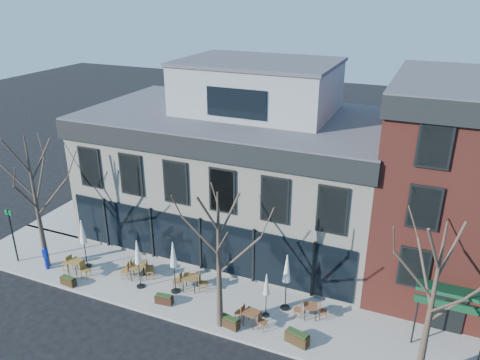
% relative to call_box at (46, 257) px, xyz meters
% --- Properties ---
extents(ground, '(120.00, 120.00, 0.00)m').
position_rel_call_box_xyz_m(ground, '(8.26, 3.44, -0.91)').
color(ground, black).
rests_on(ground, ground).
extents(sidewalk_front, '(33.50, 4.70, 0.15)m').
position_rel_call_box_xyz_m(sidewalk_front, '(11.51, 1.29, -0.83)').
color(sidewalk_front, gray).
rests_on(sidewalk_front, ground).
extents(sidewalk_side, '(4.50, 12.00, 0.15)m').
position_rel_call_box_xyz_m(sidewalk_side, '(-2.99, 9.44, -0.83)').
color(sidewalk_side, gray).
rests_on(sidewalk_side, ground).
extents(corner_building, '(18.39, 10.39, 11.10)m').
position_rel_call_box_xyz_m(corner_building, '(8.34, 8.51, 3.82)').
color(corner_building, beige).
rests_on(corner_building, ground).
extents(red_brick_building, '(8.20, 11.78, 11.18)m').
position_rel_call_box_xyz_m(red_brick_building, '(21.26, 8.42, 4.73)').
color(red_brick_building, maroon).
rests_on(red_brick_building, ground).
extents(tree_corner, '(3.93, 3.98, 7.92)m').
position_rel_call_box_xyz_m(tree_corner, '(-0.22, 0.24, 3.34)').
color(tree_corner, '#382B21').
rests_on(tree_corner, sidewalk_front).
extents(tree_mid, '(3.50, 3.55, 7.04)m').
position_rel_call_box_xyz_m(tree_mid, '(11.28, -0.46, 2.89)').
color(tree_mid, '#382B21').
rests_on(tree_mid, sidewalk_front).
extents(tree_right, '(3.72, 3.77, 7.48)m').
position_rel_call_box_xyz_m(tree_right, '(20.28, -0.46, 3.11)').
color(tree_right, '#382B21').
rests_on(tree_right, sidewalk_front).
extents(sign_pole, '(0.50, 0.10, 3.40)m').
position_rel_call_box_xyz_m(sign_pole, '(-2.24, -0.06, 1.17)').
color(sign_pole, black).
rests_on(sign_pole, sidewalk_front).
extents(call_box, '(0.28, 0.28, 1.43)m').
position_rel_call_box_xyz_m(call_box, '(0.00, 0.00, 0.00)').
color(call_box, '#0B1E98').
rests_on(call_box, sidewalk_front).
extents(cafe_set_0, '(1.97, 0.85, 1.02)m').
position_rel_call_box_xyz_m(cafe_set_0, '(1.94, 0.25, -0.23)').
color(cafe_set_0, brown).
rests_on(cafe_set_0, sidewalk_front).
extents(cafe_set_1, '(1.67, 1.05, 0.87)m').
position_rel_call_box_xyz_m(cafe_set_1, '(5.18, 1.68, -0.31)').
color(cafe_set_1, brown).
rests_on(cafe_set_1, sidewalk_front).
extents(cafe_set_2, '(1.89, 1.13, 0.98)m').
position_rel_call_box_xyz_m(cafe_set_2, '(5.36, 1.25, -0.25)').
color(cafe_set_2, brown).
rests_on(cafe_set_2, sidewalk_front).
extents(cafe_set_3, '(1.97, 0.94, 1.01)m').
position_rel_call_box_xyz_m(cafe_set_3, '(8.59, 1.46, -0.24)').
color(cafe_set_3, brown).
rests_on(cafe_set_3, sidewalk_front).
extents(cafe_set_4, '(1.75, 0.79, 0.90)m').
position_rel_call_box_xyz_m(cafe_set_4, '(12.63, 0.14, -0.29)').
color(cafe_set_4, brown).
rests_on(cafe_set_4, sidewalk_front).
extents(cafe_set_5, '(1.71, 0.88, 0.87)m').
position_rel_call_box_xyz_m(cafe_set_5, '(15.12, 1.77, -0.31)').
color(cafe_set_5, brown).
rests_on(cafe_set_5, sidewalk_front).
extents(umbrella_0, '(0.48, 0.48, 3.02)m').
position_rel_call_box_xyz_m(umbrella_0, '(1.96, 1.09, 1.38)').
color(umbrella_0, black).
rests_on(umbrella_0, sidewalk_front).
extents(umbrella_1, '(0.46, 0.46, 2.87)m').
position_rel_call_box_xyz_m(umbrella_1, '(5.97, 0.63, 1.27)').
color(umbrella_1, black).
rests_on(umbrella_1, sidewalk_front).
extents(umbrella_2, '(0.49, 0.49, 3.05)m').
position_rel_call_box_xyz_m(umbrella_2, '(7.94, 1.00, 1.40)').
color(umbrella_2, black).
rests_on(umbrella_2, sidewalk_front).
extents(umbrella_3, '(0.39, 0.39, 2.46)m').
position_rel_call_box_xyz_m(umbrella_3, '(13.06, 1.05, 0.98)').
color(umbrella_3, black).
rests_on(umbrella_3, sidewalk_front).
extents(umbrella_4, '(0.50, 0.50, 3.13)m').
position_rel_call_box_xyz_m(umbrella_4, '(13.77, 1.97, 1.45)').
color(umbrella_4, black).
rests_on(umbrella_4, sidewalk_front).
extents(planter_0, '(0.92, 0.42, 0.50)m').
position_rel_call_box_xyz_m(planter_0, '(2.23, -0.76, -0.50)').
color(planter_0, '#312310').
rests_on(planter_0, sidewalk_front).
extents(planter_1, '(0.96, 0.47, 0.52)m').
position_rel_call_box_xyz_m(planter_1, '(7.91, -0.09, -0.50)').
color(planter_1, black).
rests_on(planter_1, sidewalk_front).
extents(planter_2, '(1.04, 0.56, 0.55)m').
position_rel_call_box_xyz_m(planter_2, '(11.75, -0.40, -0.48)').
color(planter_2, '#322110').
rests_on(planter_2, sidewalk_front).
extents(planter_3, '(1.18, 0.69, 0.62)m').
position_rel_call_box_xyz_m(planter_3, '(15.04, -0.21, -0.45)').
color(planter_3, '#312210').
rests_on(planter_3, sidewalk_front).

